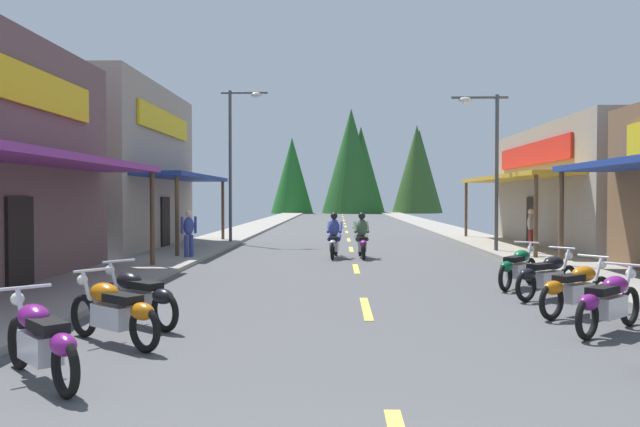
{
  "coord_description": "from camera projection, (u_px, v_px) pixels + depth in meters",
  "views": [
    {
      "loc": [
        -0.53,
        -2.83,
        2.08
      ],
      "look_at": [
        -1.61,
        34.67,
        1.11
      ],
      "focal_mm": 34.95,
      "sensor_mm": 36.0,
      "label": 1
    }
  ],
  "objects": [
    {
      "name": "motorcycle_parked_left_0",
      "position": [
        41.0,
        340.0,
        6.96
      ],
      "size": [
        1.57,
        1.6,
        1.04
      ],
      "rotation": [
        0.0,
        0.0,
        2.34
      ],
      "color": "black",
      "rests_on": "ground"
    },
    {
      "name": "motorcycle_parked_right_2",
      "position": [
        576.0,
        288.0,
        10.93
      ],
      "size": [
        1.77,
        1.37,
        1.04
      ],
      "rotation": [
        0.0,
        0.0,
        0.65
      ],
      "color": "black",
      "rests_on": "ground"
    },
    {
      "name": "storefront_left_far",
      "position": [
        74.0,
        168.0,
        25.12
      ],
      "size": [
        9.17,
        9.68,
        6.52
      ],
      "color": "gray",
      "rests_on": "ground"
    },
    {
      "name": "treeline_backdrop",
      "position": [
        371.0,
        168.0,
        82.64
      ],
      "size": [
        22.96,
        9.4,
        13.82
      ],
      "color": "#215023",
      "rests_on": "ground"
    },
    {
      "name": "motorcycle_parked_right_3",
      "position": [
        547.0,
        275.0,
        12.79
      ],
      "size": [
        1.73,
        1.41,
        1.04
      ],
      "rotation": [
        0.0,
        0.0,
        0.67
      ],
      "color": "black",
      "rests_on": "ground"
    },
    {
      "name": "motorcycle_parked_right_1",
      "position": [
        609.0,
        301.0,
        9.53
      ],
      "size": [
        1.62,
        1.55,
        1.04
      ],
      "rotation": [
        0.0,
        0.0,
        0.76
      ],
      "color": "black",
      "rests_on": "ground"
    },
    {
      "name": "pedestrian_waiting",
      "position": [
        189.0,
        231.0,
        20.48
      ],
      "size": [
        0.47,
        0.43,
        1.68
      ],
      "rotation": [
        0.0,
        0.0,
        5.38
      ],
      "color": "#333F8C",
      "rests_on": "ground"
    },
    {
      "name": "streetlamp_right",
      "position": [
        488.0,
        150.0,
        22.95
      ],
      "size": [
        2.08,
        0.3,
        5.87
      ],
      "color": "#474C51",
      "rests_on": "ground"
    },
    {
      "name": "streetlamp_left",
      "position": [
        237.0,
        146.0,
        27.7
      ],
      "size": [
        2.08,
        0.3,
        6.84
      ],
      "color": "#474C51",
      "rests_on": "ground"
    },
    {
      "name": "motorcycle_parked_left_1",
      "position": [
        114.0,
        310.0,
        8.77
      ],
      "size": [
        1.77,
        1.37,
        1.04
      ],
      "rotation": [
        0.0,
        0.0,
        2.5
      ],
      "color": "black",
      "rests_on": "ground"
    },
    {
      "name": "storefront_right_far",
      "position": [
        610.0,
        188.0,
        25.65
      ],
      "size": [
        8.26,
        12.73,
        4.96
      ],
      "color": "gray",
      "rests_on": "ground"
    },
    {
      "name": "sidewalk_right",
      "position": [
        456.0,
        233.0,
        35.66
      ],
      "size": [
        2.6,
        95.99,
        0.12
      ],
      "primitive_type": "cube",
      "color": "gray",
      "rests_on": "ground"
    },
    {
      "name": "pedestrian_browsing",
      "position": [
        531.0,
        227.0,
        23.42
      ],
      "size": [
        0.39,
        0.52,
        1.66
      ],
      "rotation": [
        0.0,
        0.0,
        5.82
      ],
      "color": "maroon",
      "rests_on": "ground"
    },
    {
      "name": "rider_cruising_trailing",
      "position": [
        334.0,
        239.0,
        21.34
      ],
      "size": [
        0.6,
        2.14,
        1.57
      ],
      "rotation": [
        0.0,
        0.0,
        1.5
      ],
      "color": "black",
      "rests_on": "ground"
    },
    {
      "name": "motorcycle_parked_right_4",
      "position": [
        518.0,
        267.0,
        14.3
      ],
      "size": [
        1.38,
        1.76,
        1.04
      ],
      "rotation": [
        0.0,
        0.0,
        0.92
      ],
      "color": "black",
      "rests_on": "ground"
    },
    {
      "name": "sidewalk_left",
      "position": [
        240.0,
        232.0,
        36.02
      ],
      "size": [
        2.6,
        95.99,
        0.12
      ],
      "primitive_type": "cube",
      "color": "gray",
      "rests_on": "ground"
    },
    {
      "name": "centerline_dashes",
      "position": [
        346.0,
        230.0,
        39.92
      ],
      "size": [
        0.16,
        71.82,
        0.01
      ],
      "color": "#E0C64C",
      "rests_on": "ground"
    },
    {
      "name": "motorcycle_parked_left_2",
      "position": [
        138.0,
        296.0,
        10.05
      ],
      "size": [
        1.75,
        1.4,
        1.04
      ],
      "rotation": [
        0.0,
        0.0,
        2.48
      ],
      "color": "black",
      "rests_on": "ground"
    },
    {
      "name": "ground",
      "position": [
        347.0,
        234.0,
        35.84
      ],
      "size": [
        9.87,
        95.99,
        0.1
      ],
      "primitive_type": "cube",
      "color": "#4C4C4F"
    },
    {
      "name": "rider_cruising_lead",
      "position": [
        362.0,
        239.0,
        21.32
      ],
      "size": [
        0.6,
        2.14,
        1.57
      ],
      "rotation": [
        0.0,
        0.0,
        1.61
      ],
      "color": "black",
      "rests_on": "ground"
    }
  ]
}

